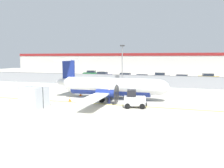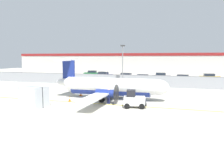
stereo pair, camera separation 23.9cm
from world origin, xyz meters
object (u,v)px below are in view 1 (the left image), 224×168
at_px(parked_car_1, 103,75).
at_px(parked_car_5, 181,78).
at_px(commuter_airplane, 112,87).
at_px(traffic_cone_far_left, 134,99).
at_px(parked_car_6, 208,77).
at_px(traffic_cone_near_right, 70,99).
at_px(baggage_tug, 134,100).
at_px(parked_car_2, 125,76).
at_px(parked_car_3, 143,78).
at_px(parked_car_4, 160,76).
at_px(apron_light_pole, 122,63).
at_px(ground_crew_worker, 109,95).
at_px(parked_car_0, 91,73).
at_px(cargo_container, 34,97).
at_px(traffic_cone_near_left, 81,94).

xyz_separation_m(parked_car_1, parked_car_5, (18.59, -3.60, 0.00)).
bearing_deg(parked_car_1, commuter_airplane, -61.82).
height_order(traffic_cone_far_left, parked_car_6, parked_car_6).
relative_size(traffic_cone_near_right, traffic_cone_far_left, 1.00).
height_order(baggage_tug, parked_car_2, baggage_tug).
height_order(traffic_cone_near_right, parked_car_3, parked_car_3).
distance_m(parked_car_4, apron_light_pole, 17.42).
bearing_deg(commuter_airplane, traffic_cone_near_right, -145.95).
height_order(parked_car_5, apron_light_pole, apron_light_pole).
xyz_separation_m(parked_car_1, apron_light_pole, (8.85, -15.67, 3.41)).
bearing_deg(traffic_cone_far_left, parked_car_5, 75.53).
height_order(ground_crew_worker, parked_car_1, same).
xyz_separation_m(baggage_tug, parked_car_5, (5.09, 25.55, 0.04)).
xyz_separation_m(parked_car_0, apron_light_pole, (13.64, -19.63, 3.41)).
xyz_separation_m(cargo_container, traffic_cone_near_left, (1.69, 7.79, -0.79)).
relative_size(parked_car_2, parked_car_6, 1.01).
xyz_separation_m(traffic_cone_near_right, parked_car_5, (12.98, 24.72, 0.58)).
distance_m(ground_crew_worker, apron_light_pole, 12.94).
bearing_deg(traffic_cone_near_left, traffic_cone_near_right, -83.38).
distance_m(baggage_tug, cargo_container, 10.46).
height_order(traffic_cone_near_left, traffic_cone_far_left, same).
bearing_deg(traffic_cone_near_right, parked_car_3, 77.64).
distance_m(traffic_cone_near_left, parked_car_5, 24.63).
distance_m(baggage_tug, traffic_cone_far_left, 3.34).
bearing_deg(baggage_tug, traffic_cone_near_left, 137.60).
xyz_separation_m(traffic_cone_far_left, parked_car_4, (1.18, 26.54, 0.58)).
relative_size(traffic_cone_near_right, parked_car_2, 0.15).
relative_size(baggage_tug, parked_car_1, 0.57).
relative_size(traffic_cone_far_left, parked_car_0, 0.15).
relative_size(parked_car_4, apron_light_pole, 0.58).
bearing_deg(parked_car_3, traffic_cone_far_left, -85.07).
xyz_separation_m(baggage_tug, parked_car_0, (-18.30, 33.12, 0.04)).
height_order(baggage_tug, traffic_cone_near_right, baggage_tug).
bearing_deg(parked_car_4, ground_crew_worker, -96.33).
relative_size(parked_car_3, apron_light_pole, 0.58).
bearing_deg(commuter_airplane, parked_car_4, 80.88).
bearing_deg(traffic_cone_far_left, parked_car_1, 116.33).
height_order(cargo_container, parked_car_6, cargo_container).
bearing_deg(baggage_tug, cargo_container, -175.99).
bearing_deg(parked_car_6, parked_car_3, -158.38).
bearing_deg(parked_car_1, traffic_cone_near_right, -71.97).
bearing_deg(traffic_cone_far_left, baggage_tug, -78.18).
height_order(traffic_cone_near_left, parked_car_3, parked_car_3).
relative_size(cargo_container, parked_car_0, 0.61).
distance_m(traffic_cone_near_left, apron_light_pole, 10.14).
xyz_separation_m(commuter_airplane, ground_crew_worker, (0.48, -2.69, -0.65)).
distance_m(parked_car_0, apron_light_pole, 24.15).
bearing_deg(parked_car_3, parked_car_6, 23.08).
relative_size(cargo_container, parked_car_5, 0.61).
bearing_deg(traffic_cone_near_right, commuter_airplane, 34.24).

